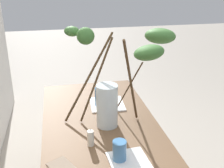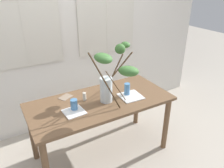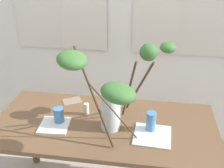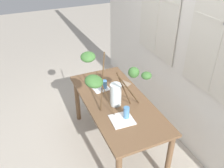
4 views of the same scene
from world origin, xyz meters
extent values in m
plane|color=#B7AD9E|center=(0.00, 0.00, 0.00)|extent=(14.00, 14.00, 0.00)
cube|color=silver|center=(0.00, 0.91, 1.40)|extent=(4.36, 0.12, 2.79)
cube|color=brown|center=(0.00, 0.00, 0.72)|extent=(1.57, 0.73, 0.03)
cylinder|color=brown|center=(0.73, -0.31, 0.35)|extent=(0.07, 0.07, 0.71)
cylinder|color=brown|center=(-0.73, 0.31, 0.35)|extent=(0.07, 0.07, 0.71)
cylinder|color=brown|center=(0.73, 0.31, 0.35)|extent=(0.07, 0.07, 0.71)
cylinder|color=silver|center=(0.05, -0.04, 0.88)|extent=(0.13, 0.13, 0.28)
cylinder|color=silver|center=(0.05, -0.04, 0.79)|extent=(0.12, 0.12, 0.09)
cylinder|color=#47331E|center=(-0.03, -0.17, 1.05)|extent=(0.28, 0.18, 0.60)
ellipsoid|color=#38662D|center=(-0.11, -0.30, 1.34)|extent=(0.24, 0.23, 0.12)
cylinder|color=#47331E|center=(0.22, 0.05, 1.02)|extent=(0.19, 0.36, 0.54)
ellipsoid|color=#38662D|center=(0.40, 0.13, 1.28)|extent=(0.14, 0.14, 0.08)
cylinder|color=#47331E|center=(0.16, 0.01, 1.01)|extent=(0.11, 0.24, 0.53)
ellipsoid|color=#38662D|center=(0.28, 0.06, 1.27)|extent=(0.16, 0.17, 0.14)
cylinder|color=#47331E|center=(0.09, -0.18, 0.97)|extent=(0.30, 0.10, 0.43)
ellipsoid|color=#38662D|center=(0.14, -0.33, 1.18)|extent=(0.26, 0.25, 0.15)
cylinder|color=#4C84BC|center=(-0.32, -0.03, 0.80)|extent=(0.07, 0.07, 0.12)
cylinder|color=#4C84BC|center=(0.32, -0.03, 0.81)|extent=(0.07, 0.07, 0.14)
cube|color=white|center=(-0.34, -0.08, 0.75)|extent=(0.21, 0.21, 0.01)
cube|color=white|center=(0.34, -0.09, 0.75)|extent=(0.25, 0.25, 0.01)
cube|color=gray|center=(-0.31, 0.26, 0.74)|extent=(0.18, 0.16, 0.00)
cylinder|color=silver|center=(-0.15, 0.09, 0.79)|extent=(0.04, 0.04, 0.09)
cylinder|color=black|center=(-0.15, 0.09, 0.84)|extent=(0.00, 0.00, 0.01)
camera|label=1|loc=(-1.50, 0.24, 1.67)|focal=45.30mm
camera|label=2|loc=(-0.94, -1.91, 1.98)|focal=35.69mm
camera|label=3|loc=(0.29, -1.55, 1.88)|focal=43.67mm
camera|label=4|loc=(2.15, -1.00, 2.50)|focal=39.15mm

